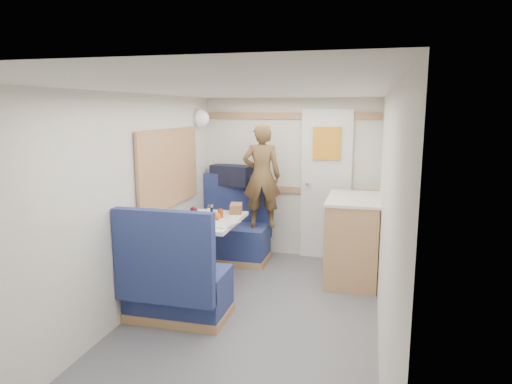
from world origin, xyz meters
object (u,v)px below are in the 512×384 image
(wine_glass, at_px, (194,211))
(bread_loaf, at_px, (236,208))
(orange_fruit, at_px, (217,216))
(galley_counter, at_px, (352,238))
(bench_far, at_px, (233,236))
(tumbler_left, at_px, (174,221))
(salt_grinder, at_px, (209,213))
(bench_near, at_px, (176,288))
(cheese_block, at_px, (205,224))
(tray, at_px, (222,224))
(pepper_grinder, at_px, (212,211))
(beer_glass, at_px, (221,213))
(duffel_bag, at_px, (232,175))
(dinette_table, at_px, (209,233))
(dome_light, at_px, (201,118))
(person, at_px, (262,176))
(tumbler_mid, at_px, (210,209))

(wine_glass, relative_size, bread_loaf, 0.71)
(orange_fruit, bearing_deg, galley_counter, 24.61)
(bench_far, distance_m, wine_glass, 1.18)
(tumbler_left, distance_m, salt_grinder, 0.52)
(bench_near, distance_m, cheese_block, 0.70)
(tray, xyz_separation_m, cheese_block, (-0.12, -0.17, 0.03))
(cheese_block, bearing_deg, pepper_grinder, 102.78)
(beer_glass, xyz_separation_m, bread_loaf, (0.09, 0.28, 0.00))
(galley_counter, distance_m, duffel_bag, 1.74)
(bench_near, bearing_deg, dinette_table, 90.00)
(beer_glass, bearing_deg, bench_far, 97.55)
(beer_glass, bearing_deg, salt_grinder, 172.78)
(duffel_bag, height_order, cheese_block, duffel_bag)
(dome_light, height_order, tumbler_left, dome_light)
(dinette_table, xyz_separation_m, dome_light, (-0.39, 0.85, 1.18))
(dinette_table, bearing_deg, galley_counter, 20.54)
(bench_far, height_order, duffel_bag, duffel_bag)
(bread_loaf, bearing_deg, wine_glass, -117.08)
(person, xyz_separation_m, wine_glass, (-0.46, -1.02, -0.23))
(wine_glass, bearing_deg, person, 65.62)
(orange_fruit, height_order, bread_loaf, bread_loaf)
(person, bearing_deg, beer_glass, 59.17)
(tray, height_order, beer_glass, beer_glass)
(tumbler_mid, bearing_deg, dinette_table, -74.04)
(bench_near, height_order, cheese_block, bench_near)
(tray, distance_m, wine_glass, 0.32)
(tumbler_mid, relative_size, pepper_grinder, 1.16)
(bench_near, bearing_deg, galley_counter, 43.94)
(pepper_grinder, bearing_deg, duffel_bag, 93.25)
(bread_loaf, bearing_deg, tumbler_mid, -161.52)
(duffel_bag, relative_size, orange_fruit, 7.17)
(orange_fruit, relative_size, pepper_grinder, 0.86)
(tumbler_mid, bearing_deg, salt_grinder, -76.57)
(galley_counter, xyz_separation_m, beer_glass, (-1.37, -0.46, 0.30))
(tumbler_left, bearing_deg, dome_light, 97.67)
(salt_grinder, bearing_deg, beer_glass, -7.22)
(bench_far, distance_m, tumbler_mid, 0.75)
(galley_counter, bearing_deg, salt_grinder, -163.75)
(person, bearing_deg, tumbler_mid, 40.03)
(tumbler_left, height_order, bread_loaf, tumbler_left)
(cheese_block, relative_size, bread_loaf, 0.47)
(bench_far, distance_m, cheese_block, 1.29)
(wine_glass, xyz_separation_m, bread_loaf, (0.28, 0.55, -0.07))
(dinette_table, bearing_deg, salt_grinder, 109.73)
(wine_glass, height_order, salt_grinder, wine_glass)
(cheese_block, distance_m, beer_glass, 0.44)
(dinette_table, relative_size, beer_glass, 9.77)
(dinette_table, height_order, tray, tray)
(person, distance_m, tumbler_left, 1.39)
(bench_far, relative_size, person, 0.84)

